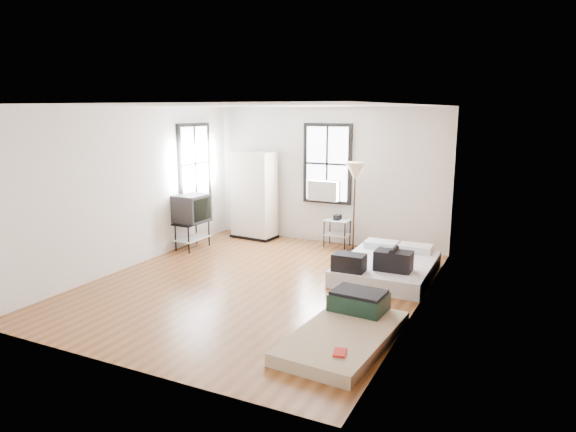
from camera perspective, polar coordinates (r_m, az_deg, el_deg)
The scene contains 8 objects.
ground at distance 8.29m, azimuth -3.37°, elevation -7.55°, with size 6.00×6.00×0.00m, color brown.
room_shell at distance 8.10m, azimuth -0.83°, elevation 4.65°, with size 5.02×6.02×2.80m.
mattress_main at distance 8.76m, azimuth 10.89°, elevation -5.50°, with size 1.49×2.00×0.63m.
mattress_bare at distance 6.46m, azimuth 6.61°, elevation -12.21°, with size 1.15×1.99×0.41m.
wardrobe at distance 11.05m, azimuth -3.81°, elevation 2.31°, with size 0.99×0.63×1.87m.
side_table at distance 10.42m, azimuth 5.50°, elevation -1.02°, with size 0.50×0.41×0.66m.
floor_lamp at distance 9.94m, azimuth 7.45°, elevation 4.52°, with size 0.38×0.38×1.75m.
tv_stand at distance 10.32m, azimuth -10.64°, elevation 0.66°, with size 0.57×0.80×1.10m.
Camera 1 is at (3.83, -6.83, 2.74)m, focal length 32.00 mm.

